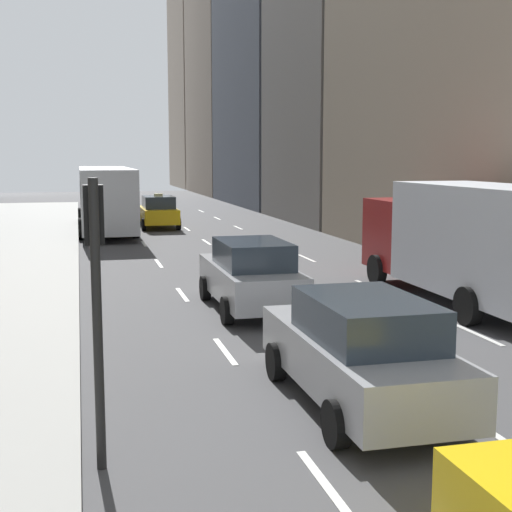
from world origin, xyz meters
The scene contains 7 objects.
lane_markings centered at (2.60, 23.00, 0.01)m, with size 5.72×56.00×0.01m.
taxi_lead centered at (1.20, 38.90, 0.88)m, with size 2.02×4.40×1.87m.
sedan_black_near centered at (1.20, 17.60, 0.91)m, with size 2.02×4.70×1.78m.
sedan_silver_behind centered at (1.20, 10.44, 0.90)m, with size 2.02×4.80×1.76m.
city_bus centered at (-1.61, 37.66, 1.79)m, with size 2.80×11.61×3.25m.
box_truck centered at (6.80, 16.99, 1.71)m, with size 2.58×8.40×3.15m.
traffic_light_pole centered at (-2.75, 9.22, 2.41)m, with size 0.24×0.42×3.60m.
Camera 1 is at (-2.91, 0.51, 3.85)m, focal length 50.00 mm.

